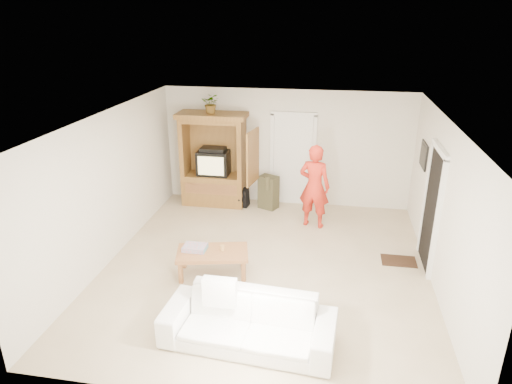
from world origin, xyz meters
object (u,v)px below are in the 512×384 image
sofa (248,322)px  coffee_table (212,254)px  armoire (215,165)px  man (314,186)px

sofa → coffee_table: 1.83m
armoire → man: 2.43m
armoire → coffee_table: armoire is taller
man → coffee_table: bearing=68.2°
man → coffee_table: (-1.54, -2.20, -0.49)m
man → sofa: 3.88m
coffee_table → sofa: bearing=-72.9°
armoire → man: (2.28, -0.83, -0.04)m
man → sofa: bearing=93.6°
armoire → sofa: (1.65, -4.62, -0.58)m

